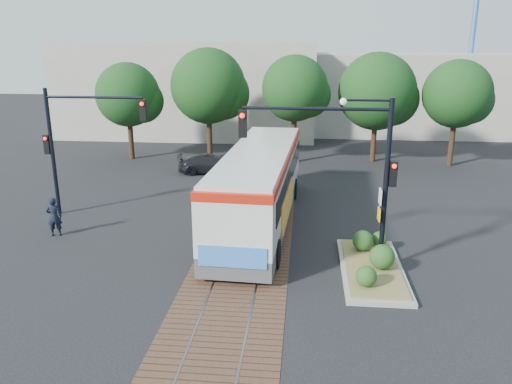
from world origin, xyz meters
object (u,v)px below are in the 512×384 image
city_bus (260,183)px  signal_pole_left (74,135)px  parked_car (210,164)px  signal_pole_main (351,158)px  traffic_island (372,262)px  officer (54,217)px

city_bus → signal_pole_left: size_ratio=2.15×
city_bus → parked_car: 9.83m
city_bus → signal_pole_main: bearing=-48.6°
traffic_island → signal_pole_left: signal_pole_left is taller
officer → signal_pole_left: bearing=-104.8°
city_bus → traffic_island: (4.53, -4.59, -1.58)m
city_bus → officer: 8.98m
traffic_island → city_bus: bearing=134.6°
city_bus → signal_pole_left: bearing=-179.1°
signal_pole_left → parked_car: bearing=61.5°
parked_car → city_bus: bearing=-167.4°
signal_pole_main → signal_pole_left: (-12.23, 4.80, -0.29)m
city_bus → signal_pole_left: signal_pole_left is taller
parked_car → officer: bearing=146.4°
traffic_island → parked_car: 15.95m
signal_pole_left → parked_car: signal_pole_left is taller
city_bus → signal_pole_left: 8.88m
city_bus → traffic_island: size_ratio=2.48×
signal_pole_main → officer: size_ratio=3.50×
parked_car → signal_pole_left: bearing=139.8°
signal_pole_left → parked_car: size_ratio=1.49×
traffic_island → signal_pole_main: signal_pole_main is taller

